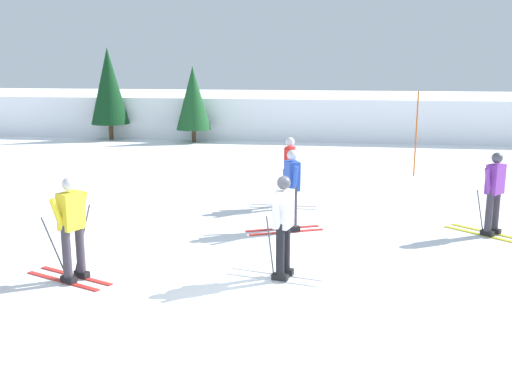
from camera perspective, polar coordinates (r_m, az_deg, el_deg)
name	(u,v)px	position (r m, az deg, el deg)	size (l,w,h in m)	color
ground_plane	(242,299)	(9.02, -1.37, -10.25)	(120.00, 120.00, 0.00)	white
far_snow_ridge	(316,113)	(30.11, 5.81, 7.55)	(80.00, 8.09, 1.85)	white
skier_blue	(291,188)	(12.30, 3.43, 0.41)	(1.61, 0.98, 1.71)	red
skier_white	(283,224)	(9.56, 2.59, -3.12)	(1.64, 0.98, 1.71)	silver
skier_yellow	(71,226)	(9.89, -17.31, -3.15)	(1.62, 0.96, 1.71)	red
skier_red	(289,170)	(14.29, 3.22, 2.11)	(1.60, 1.00, 1.71)	silver
skier_purple	(494,191)	(12.86, 21.87, 0.05)	(1.46, 1.32, 1.71)	gold
trail_marker_pole	(416,134)	(18.83, 15.12, 5.38)	(0.04, 0.04, 2.59)	#C65614
conifer_far_left	(193,98)	(26.06, -6.06, 8.95)	(1.51, 1.51, 3.26)	#513823
conifer_far_right	(109,86)	(27.60, -13.96, 9.83)	(1.69, 1.69, 4.06)	#513823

